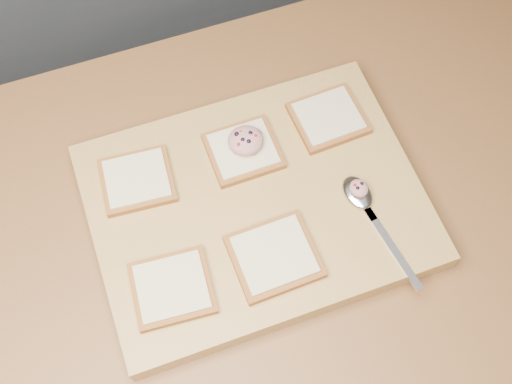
% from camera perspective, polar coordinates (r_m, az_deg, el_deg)
% --- Properties ---
extents(ground, '(4.00, 4.00, 0.00)m').
position_cam_1_polar(ground, '(1.87, -0.87, -14.07)').
color(ground, '#515459').
rests_on(ground, ground).
extents(island_counter, '(2.00, 0.80, 0.90)m').
position_cam_1_polar(island_counter, '(1.43, -1.12, -10.22)').
color(island_counter, slate).
rests_on(island_counter, ground).
extents(cutting_board, '(0.50, 0.38, 0.04)m').
position_cam_1_polar(cutting_board, '(1.00, 0.00, -1.22)').
color(cutting_board, tan).
rests_on(cutting_board, island_counter).
extents(bread_far_left, '(0.12, 0.11, 0.02)m').
position_cam_1_polar(bread_far_left, '(1.01, -10.53, 1.05)').
color(bread_far_left, '#996127').
rests_on(bread_far_left, cutting_board).
extents(bread_far_center, '(0.11, 0.10, 0.02)m').
position_cam_1_polar(bread_far_center, '(1.02, -1.14, 3.70)').
color(bread_far_center, '#996127').
rests_on(bread_far_center, cutting_board).
extents(bread_far_right, '(0.11, 0.11, 0.02)m').
position_cam_1_polar(bread_far_right, '(1.06, 6.44, 6.57)').
color(bread_far_right, '#996127').
rests_on(bread_far_right, cutting_board).
extents(bread_near_left, '(0.12, 0.11, 0.02)m').
position_cam_1_polar(bread_near_left, '(0.93, -7.47, -8.45)').
color(bread_near_left, '#996127').
rests_on(bread_near_left, cutting_board).
extents(bread_near_center, '(0.12, 0.11, 0.02)m').
position_cam_1_polar(bread_near_center, '(0.94, 1.63, -5.72)').
color(bread_near_center, '#996127').
rests_on(bread_near_center, cutting_board).
extents(tuna_salad_dollop, '(0.06, 0.05, 0.03)m').
position_cam_1_polar(tuna_salad_dollop, '(1.00, -0.93, 4.62)').
color(tuna_salad_dollop, '#B27772').
rests_on(tuna_salad_dollop, bread_far_center).
extents(spoon, '(0.05, 0.20, 0.01)m').
position_cam_1_polar(spoon, '(0.99, 9.45, -0.74)').
color(spoon, silver).
rests_on(spoon, cutting_board).
extents(spoon_salad, '(0.03, 0.03, 0.02)m').
position_cam_1_polar(spoon_salad, '(0.98, 9.13, 0.35)').
color(spoon_salad, '#B27772').
rests_on(spoon_salad, spoon).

